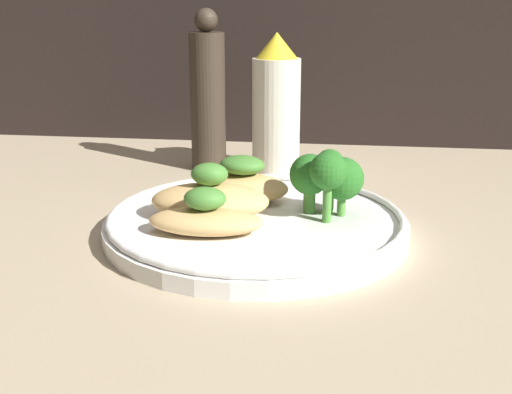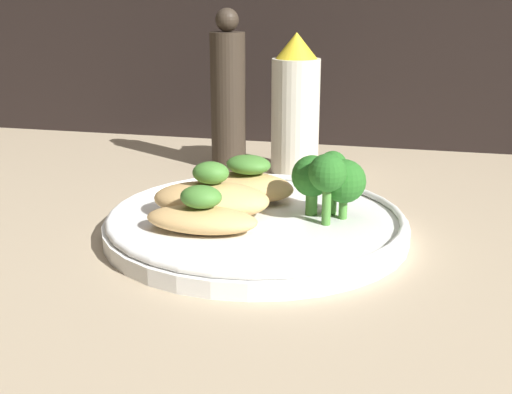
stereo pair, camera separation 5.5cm
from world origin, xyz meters
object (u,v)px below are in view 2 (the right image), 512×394
(plate, at_px, (256,223))
(broccoli_bunch, at_px, (329,177))
(sauce_bottle, at_px, (295,107))
(pepper_grinder, at_px, (228,97))

(plate, distance_m, broccoli_bunch, 0.08)
(plate, relative_size, sauce_bottle, 1.64)
(plate, height_order, sauce_bottle, sauce_bottle)
(broccoli_bunch, height_order, pepper_grinder, pepper_grinder)
(broccoli_bunch, distance_m, pepper_grinder, 0.25)
(pepper_grinder, bearing_deg, plate, -68.09)
(plate, xyz_separation_m, pepper_grinder, (-0.09, 0.21, 0.08))
(sauce_bottle, bearing_deg, broccoli_bunch, -71.56)
(sauce_bottle, distance_m, pepper_grinder, 0.08)
(pepper_grinder, bearing_deg, sauce_bottle, 0.00)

